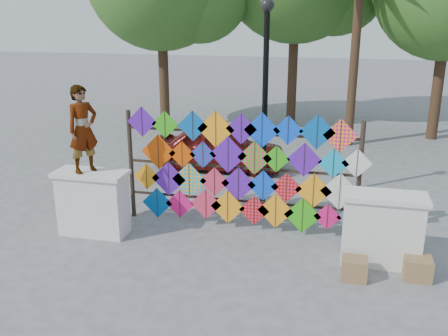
{
  "coord_description": "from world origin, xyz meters",
  "views": [
    {
      "loc": [
        1.85,
        -8.42,
        4.21
      ],
      "look_at": [
        -0.26,
        0.6,
        1.28
      ],
      "focal_mm": 40.0,
      "sensor_mm": 36.0,
      "label": 1
    }
  ],
  "objects": [
    {
      "name": "ground",
      "position": [
        0.0,
        0.0,
        0.0
      ],
      "size": [
        80.0,
        80.0,
        0.0
      ],
      "primitive_type": "plane",
      "color": "gray",
      "rests_on": "ground"
    },
    {
      "name": "parapet_left",
      "position": [
        -2.7,
        -0.2,
        0.65
      ],
      "size": [
        1.4,
        0.65,
        1.28
      ],
      "color": "white",
      "rests_on": "ground"
    },
    {
      "name": "lamppost",
      "position": [
        0.3,
        2.0,
        2.69
      ],
      "size": [
        0.28,
        0.28,
        4.46
      ],
      "color": "black",
      "rests_on": "ground"
    },
    {
      "name": "kite_rack",
      "position": [
        0.08,
        0.72,
        1.22
      ],
      "size": [
        4.86,
        0.24,
        2.4
      ],
      "color": "black",
      "rests_on": "ground"
    },
    {
      "name": "sedan",
      "position": [
        -1.29,
        4.47,
        0.61
      ],
      "size": [
        3.64,
        1.61,
        1.22
      ],
      "primitive_type": "imported",
      "rotation": [
        0.0,
        0.0,
        1.62
      ],
      "color": "#601310",
      "rests_on": "ground"
    },
    {
      "name": "parapet_right",
      "position": [
        2.7,
        -0.2,
        0.65
      ],
      "size": [
        1.4,
        0.65,
        1.28
      ],
      "color": "white",
      "rests_on": "ground"
    },
    {
      "name": "cardboard_box_near",
      "position": [
        2.27,
        -0.85,
        0.18
      ],
      "size": [
        0.41,
        0.36,
        0.36
      ],
      "primitive_type": "cube",
      "color": "#8C6343",
      "rests_on": "ground"
    },
    {
      "name": "vendor_woman",
      "position": [
        -2.77,
        -0.2,
        2.11
      ],
      "size": [
        0.65,
        0.72,
        1.65
      ],
      "primitive_type": "imported",
      "rotation": [
        0.0,
        0.0,
        1.02
      ],
      "color": "#99999E",
      "rests_on": "parapet_left"
    },
    {
      "name": "cardboard_box_far",
      "position": [
        3.28,
        -0.59,
        0.18
      ],
      "size": [
        0.44,
        0.4,
        0.37
      ],
      "primitive_type": "cube",
      "color": "#8C6343",
      "rests_on": "ground"
    }
  ]
}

